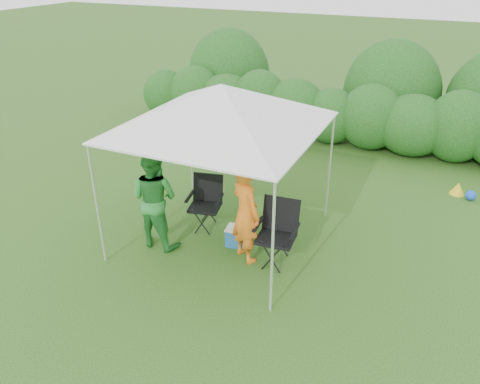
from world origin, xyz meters
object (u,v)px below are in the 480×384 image
at_px(chair_right, 278,228).
at_px(cooler, 238,236).
at_px(chair_left, 206,199).
at_px(canopy, 221,107).
at_px(woman, 155,198).
at_px(man, 246,213).

relative_size(chair_right, cooler, 2.42).
bearing_deg(chair_left, canopy, -39.21).
xyz_separation_m(chair_right, woman, (-2.11, -0.41, 0.29)).
height_order(canopy, man, canopy).
height_order(chair_right, cooler, chair_right).
xyz_separation_m(canopy, woman, (-0.98, -0.67, -1.56)).
xyz_separation_m(man, woman, (-1.61, -0.24, 0.04)).
height_order(canopy, chair_left, canopy).
bearing_deg(chair_right, man, -165.74).
distance_m(chair_right, cooler, 0.90).
height_order(man, cooler, man).
bearing_deg(canopy, woman, -145.72).
xyz_separation_m(chair_right, cooler, (-0.78, 0.11, -0.44)).
height_order(chair_left, cooler, chair_left).
relative_size(canopy, chair_left, 3.08).
bearing_deg(man, woman, 39.92).
bearing_deg(woman, chair_left, -116.10).
bearing_deg(woman, chair_right, -166.00).
bearing_deg(chair_left, cooler, -37.00).
xyz_separation_m(chair_right, chair_left, (-1.61, 0.49, -0.05)).
relative_size(chair_right, woman, 0.60).
relative_size(chair_left, man, 0.58).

